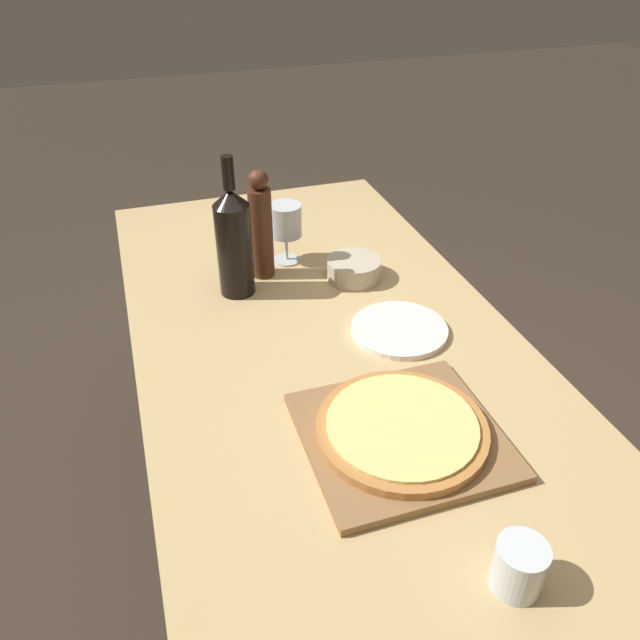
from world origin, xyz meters
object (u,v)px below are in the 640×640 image
wine_bottle (234,241)px  small_bowl (354,269)px  pizza (402,428)px  pepper_mill (261,227)px  wine_glass (286,222)px

wine_bottle → small_bowl: (0.30, -0.03, -0.11)m
pizza → pepper_mill: (-0.10, 0.66, 0.11)m
wine_bottle → pepper_mill: bearing=37.4°
pizza → small_bowl: bearing=78.0°
pepper_mill → small_bowl: 0.26m
wine_glass → small_bowl: size_ratio=1.17×
pizza → small_bowl: 0.59m
wine_bottle → wine_glass: bearing=35.9°
pepper_mill → wine_glass: (0.08, 0.05, -0.02)m
wine_bottle → wine_glass: size_ratio=2.14×
pizza → pepper_mill: pepper_mill is taller
wine_bottle → small_bowl: size_ratio=2.51×
pepper_mill → wine_bottle: bearing=-142.6°
wine_bottle → pizza: bearing=-73.5°
wine_bottle → small_bowl: bearing=-5.2°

